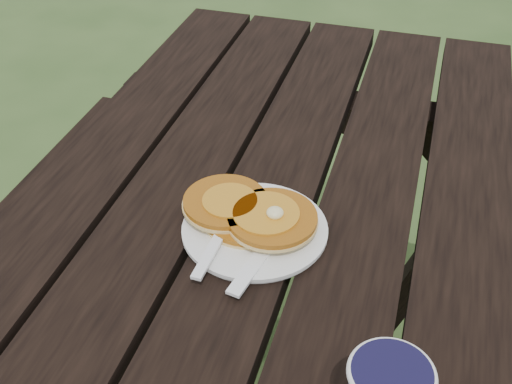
# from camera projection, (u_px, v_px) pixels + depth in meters

# --- Properties ---
(plate) EXTENTS (0.24, 0.24, 0.01)m
(plate) POSITION_uv_depth(u_px,v_px,m) (255.00, 230.00, 0.93)
(plate) COLOR white
(plate) RESTS_ON picnic_table
(pancake_stack) EXTENTS (0.20, 0.14, 0.04)m
(pancake_stack) POSITION_uv_depth(u_px,v_px,m) (250.00, 213.00, 0.93)
(pancake_stack) COLOR #AD6113
(pancake_stack) RESTS_ON plate
(knife) EXTENTS (0.05, 0.18, 0.00)m
(knife) POSITION_uv_depth(u_px,v_px,m) (263.00, 252.00, 0.88)
(knife) COLOR white
(knife) RESTS_ON plate
(fork) EXTENTS (0.04, 0.16, 0.01)m
(fork) POSITION_uv_depth(u_px,v_px,m) (211.00, 251.00, 0.88)
(fork) COLOR white
(fork) RESTS_ON plate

